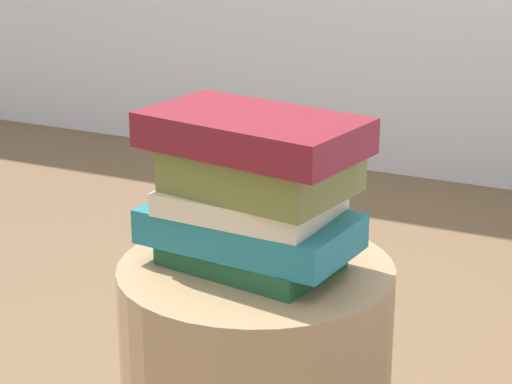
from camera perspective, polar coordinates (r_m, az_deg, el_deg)
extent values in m
cube|color=#1E512D|center=(1.42, -0.29, -3.64)|extent=(0.26, 0.19, 0.03)
cube|color=#1E727F|center=(1.40, -0.33, -2.09)|extent=(0.31, 0.19, 0.05)
cube|color=beige|center=(1.39, -0.35, -0.53)|extent=(0.24, 0.18, 0.03)
cube|color=olive|center=(1.37, 0.31, 1.32)|extent=(0.26, 0.21, 0.06)
cube|color=maroon|center=(1.34, -0.24, 3.46)|extent=(0.32, 0.22, 0.05)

